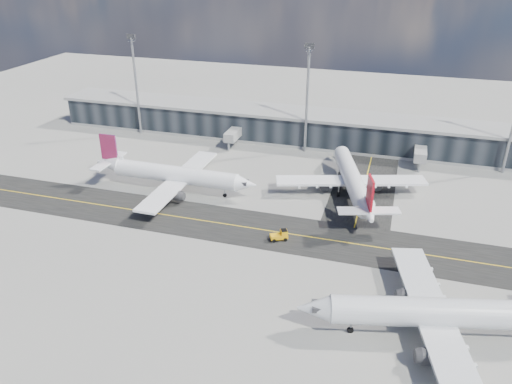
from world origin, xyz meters
TOP-DOWN VIEW (x-y plane):
  - ground at (0.00, 0.00)m, footprint 300.00×300.00m
  - taxiway_lanes at (3.91, 10.74)m, footprint 180.00×63.00m
  - terminal_concourse at (0.04, 54.93)m, footprint 152.00×19.80m
  - floodlight_masts at (0.00, 48.00)m, footprint 102.50×0.70m
  - airliner_af at (-23.88, 15.52)m, footprint 39.47×33.57m
  - airliner_redtail at (15.58, 24.33)m, footprint 33.73×39.13m
  - airliner_near at (33.88, -17.37)m, footprint 41.91×36.02m
  - baggage_tug at (4.96, 1.34)m, footprint 3.66×2.91m
  - service_van at (11.17, 44.00)m, footprint 5.42×6.76m

SIDE VIEW (x-z plane):
  - ground at x=0.00m, z-range 0.00..0.00m
  - taxiway_lanes at x=3.91m, z-range -0.01..0.03m
  - service_van at x=11.17m, z-range 0.00..1.71m
  - baggage_tug at x=4.96m, z-range 0.00..2.08m
  - airliner_af at x=-23.88m, z-range -1.99..9.74m
  - airliner_redtail at x=15.58m, z-range -2.00..9.81m
  - terminal_concourse at x=0.04m, z-range -0.31..8.49m
  - airliner_near at x=33.88m, z-range -2.13..10.40m
  - floodlight_masts at x=0.00m, z-range 1.16..30.06m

